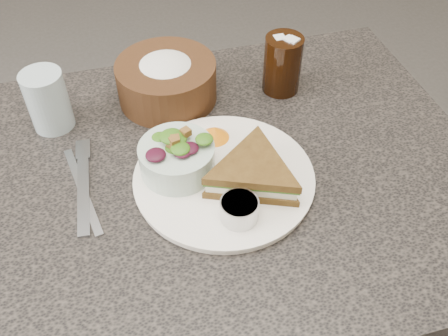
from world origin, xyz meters
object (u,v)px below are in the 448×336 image
object	(u,v)px
salad_bowl	(177,154)
bread_basket	(166,75)
dressing_ramekin	(239,210)
cola_glass	(283,62)
water_glass	(48,101)
sandwich	(253,173)
dining_table	(199,291)
dinner_plate	(224,178)

from	to	relation	value
salad_bowl	bread_basket	world-z (taller)	bread_basket
dressing_ramekin	cola_glass	xyz separation A→B (m)	(0.17, 0.30, 0.03)
salad_bowl	water_glass	world-z (taller)	water_glass
sandwich	salad_bowl	xyz separation A→B (m)	(-0.11, 0.06, 0.01)
dining_table	water_glass	world-z (taller)	water_glass
dressing_ramekin	water_glass	size ratio (longest dim) A/B	0.53
bread_basket	water_glass	world-z (taller)	water_glass
dinner_plate	cola_glass	distance (m)	0.28
salad_bowl	water_glass	xyz separation A→B (m)	(-0.19, 0.18, 0.01)
sandwich	salad_bowl	distance (m)	0.13
dinner_plate	cola_glass	bearing A→B (deg)	50.53
dressing_ramekin	bread_basket	bearing A→B (deg)	97.97
dressing_ramekin	sandwich	bearing A→B (deg)	56.20
cola_glass	dressing_ramekin	bearing A→B (deg)	-120.19
dinner_plate	bread_basket	size ratio (longest dim) A/B	1.55
cola_glass	bread_basket	bearing A→B (deg)	172.58
dressing_ramekin	bread_basket	world-z (taller)	bread_basket
dining_table	cola_glass	xyz separation A→B (m)	(0.22, 0.19, 0.44)
cola_glass	water_glass	xyz separation A→B (m)	(-0.44, 0.01, -0.01)
salad_bowl	dressing_ramekin	bearing A→B (deg)	-60.57
dining_table	bread_basket	xyz separation A→B (m)	(0.00, 0.21, 0.43)
bread_basket	cola_glass	xyz separation A→B (m)	(0.22, -0.03, 0.01)
salad_bowl	dressing_ramekin	size ratio (longest dim) A/B	2.10
sandwich	dressing_ramekin	bearing A→B (deg)	-101.50
sandwich	water_glass	distance (m)	0.39
dinner_plate	water_glass	xyz separation A→B (m)	(-0.26, 0.22, 0.05)
bread_basket	dining_table	bearing A→B (deg)	-91.05
dressing_ramekin	cola_glass	distance (m)	0.35
sandwich	dressing_ramekin	distance (m)	0.07
sandwich	salad_bowl	size ratio (longest dim) A/B	1.42
dressing_ramekin	dinner_plate	bearing A→B (deg)	89.46
water_glass	salad_bowl	bearing A→B (deg)	-43.68
cola_glass	water_glass	world-z (taller)	cola_glass
dinner_plate	sandwich	size ratio (longest dim) A/B	1.68
sandwich	bread_basket	world-z (taller)	bread_basket
dining_table	sandwich	size ratio (longest dim) A/B	5.74
salad_bowl	dressing_ramekin	distance (m)	0.14
dining_table	salad_bowl	world-z (taller)	salad_bowl
salad_bowl	dining_table	bearing A→B (deg)	-20.71
cola_glass	dining_table	bearing A→B (deg)	-140.44
sandwich	salad_bowl	bearing A→B (deg)	173.37
dinner_plate	bread_basket	world-z (taller)	bread_basket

